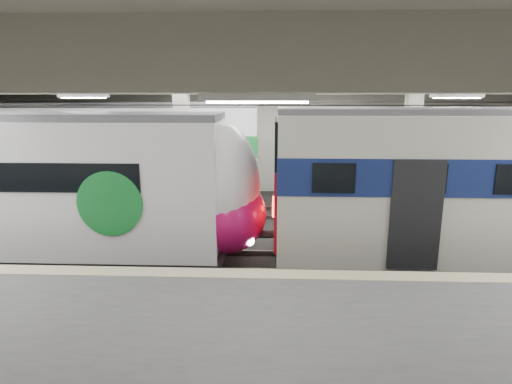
{
  "coord_description": "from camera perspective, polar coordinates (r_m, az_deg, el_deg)",
  "views": [
    {
      "loc": [
        0.23,
        -12.07,
        4.99
      ],
      "look_at": [
        -0.31,
        1.0,
        2.0
      ],
      "focal_mm": 30.0,
      "sensor_mm": 36.0,
      "label": 1
    }
  ],
  "objects": [
    {
      "name": "modern_emu",
      "position": [
        14.02,
        -25.6,
        0.13
      ],
      "size": [
        13.9,
        2.87,
        4.48
      ],
      "color": "white",
      "rests_on": "ground"
    },
    {
      "name": "station_hall",
      "position": [
        10.48,
        1.1,
        3.29
      ],
      "size": [
        36.0,
        24.0,
        5.75
      ],
      "color": "black",
      "rests_on": "ground"
    },
    {
      "name": "far_train",
      "position": [
        19.49,
        -22.06,
        4.34
      ],
      "size": [
        14.83,
        3.41,
        4.68
      ],
      "rotation": [
        0.0,
        0.0,
        0.03
      ],
      "color": "white",
      "rests_on": "ground"
    }
  ]
}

